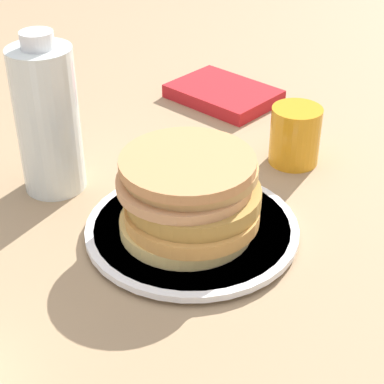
{
  "coord_description": "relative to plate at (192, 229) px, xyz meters",
  "views": [
    {
      "loc": [
        -0.24,
        0.48,
        0.41
      ],
      "look_at": [
        0.02,
        -0.01,
        0.05
      ],
      "focal_mm": 60.0,
      "sensor_mm": 36.0,
      "label": 1
    }
  ],
  "objects": [
    {
      "name": "pancake_stack",
      "position": [
        0.0,
        0.0,
        0.04
      ],
      "size": [
        0.15,
        0.15,
        0.08
      ],
      "color": "#D9BC6D",
      "rests_on": "plate"
    },
    {
      "name": "water_bottle_mid",
      "position": [
        0.19,
        -0.01,
        0.08
      ],
      "size": [
        0.07,
        0.07,
        0.19
      ],
      "color": "silver",
      "rests_on": "ground_plane"
    },
    {
      "name": "juice_glass",
      "position": [
        -0.04,
        -0.2,
        0.03
      ],
      "size": [
        0.06,
        0.06,
        0.07
      ],
      "color": "orange",
      "rests_on": "ground_plane"
    },
    {
      "name": "ground_plane",
      "position": [
        -0.02,
        0.01,
        -0.01
      ],
      "size": [
        4.0,
        4.0,
        0.0
      ],
      "primitive_type": "plane",
      "color": "#9E7F5B"
    },
    {
      "name": "plate",
      "position": [
        0.0,
        0.0,
        0.0
      ],
      "size": [
        0.23,
        0.23,
        0.01
      ],
      "color": "white",
      "rests_on": "ground_plane"
    },
    {
      "name": "napkin",
      "position": [
        0.12,
        -0.33,
        0.0
      ],
      "size": [
        0.18,
        0.15,
        0.02
      ],
      "color": "red",
      "rests_on": "ground_plane"
    }
  ]
}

